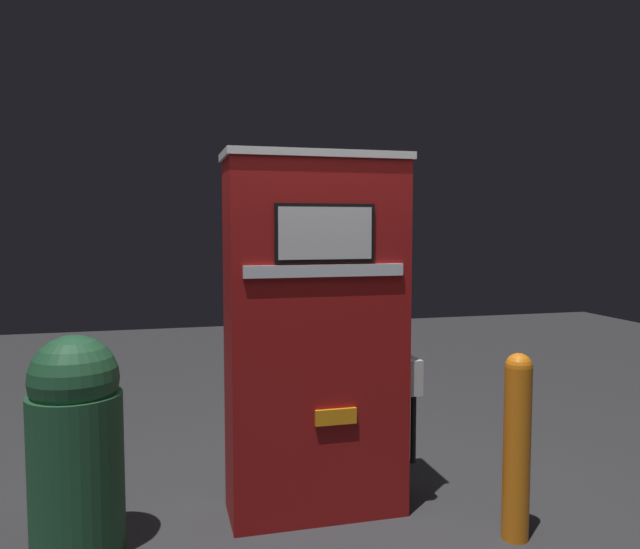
{
  "coord_description": "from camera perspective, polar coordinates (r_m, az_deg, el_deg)",
  "views": [
    {
      "loc": [
        -0.84,
        -3.13,
        1.61
      ],
      "look_at": [
        0.0,
        0.1,
        1.36
      ],
      "focal_mm": 35.0,
      "sensor_mm": 36.0,
      "label": 1
    }
  ],
  "objects": [
    {
      "name": "gas_pump",
      "position": [
        3.49,
        -0.38,
        -5.57
      ],
      "size": [
        1.08,
        0.44,
        2.02
      ],
      "color": "maroon",
      "rests_on": "ground_plane"
    },
    {
      "name": "safety_bollard",
      "position": [
        3.46,
        17.56,
        -14.39
      ],
      "size": [
        0.14,
        0.14,
        0.97
      ],
      "color": "orange",
      "rests_on": "ground_plane"
    },
    {
      "name": "ground_plane",
      "position": [
        3.62,
        0.44,
        -22.09
      ],
      "size": [
        14.0,
        14.0,
        0.0
      ],
      "primitive_type": "plane",
      "color": "#2D2D30"
    },
    {
      "name": "trash_bin",
      "position": [
        3.41,
        -21.43,
        -14.08
      ],
      "size": [
        0.46,
        0.46,
        1.09
      ],
      "color": "#1E4C2D",
      "rests_on": "ground_plane"
    }
  ]
}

